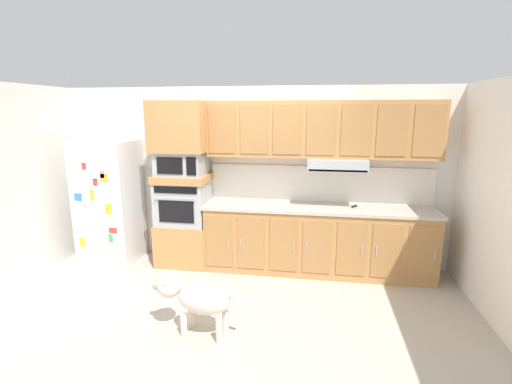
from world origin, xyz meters
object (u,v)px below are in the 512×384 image
at_px(refrigerator, 110,202).
at_px(built_in_oven, 184,202).
at_px(screwdriver, 355,206).
at_px(microwave, 182,163).
at_px(dog, 196,297).

bearing_deg(refrigerator, built_in_oven, 3.54).
height_order(refrigerator, screwdriver, refrigerator).
bearing_deg(microwave, screwdriver, 0.81).
xyz_separation_m(built_in_oven, microwave, (0.00, -0.00, 0.56)).
bearing_deg(refrigerator, microwave, 3.53).
xyz_separation_m(microwave, screwdriver, (2.36, 0.03, -0.53)).
xyz_separation_m(screwdriver, dog, (-1.64, -1.72, -0.54)).
bearing_deg(built_in_oven, microwave, -0.77).
xyz_separation_m(microwave, dog, (0.72, -1.68, -1.07)).
relative_size(refrigerator, built_in_oven, 2.51).
distance_m(microwave, screwdriver, 2.42).
bearing_deg(dog, screwdriver, -126.59).
bearing_deg(built_in_oven, dog, -66.80).
relative_size(built_in_oven, microwave, 1.09).
relative_size(microwave, dog, 0.65).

